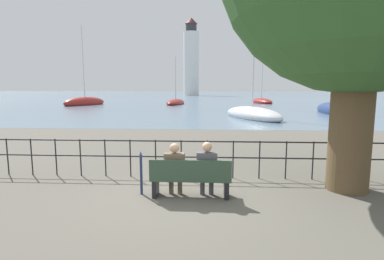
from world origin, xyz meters
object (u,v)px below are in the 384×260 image
object	(u,v)px
sailboat_5	(252,114)
harbor_lighthouse	(191,60)
seated_person_right	(207,167)
seated_person_left	(175,167)
park_bench	(191,179)
sailboat_0	(176,103)
sailboat_2	(261,101)
sailboat_4	(336,110)
closed_umbrella	(141,170)
sailboat_1	(85,103)

from	to	relation	value
sailboat_5	harbor_lighthouse	distance (m)	88.07
seated_person_right	seated_person_left	bearing A→B (deg)	179.90
park_bench	seated_person_left	size ratio (longest dim) A/B	1.47
sailboat_0	harbor_lighthouse	bearing A→B (deg)	97.04
seated_person_right	sailboat_2	xyz separation A→B (m)	(9.11, 46.45, -0.40)
sailboat_0	harbor_lighthouse	distance (m)	65.42
sailboat_4	sailboat_5	xyz separation A→B (m)	(-8.89, -4.91, -0.06)
harbor_lighthouse	seated_person_right	bearing A→B (deg)	-86.32
closed_umbrella	harbor_lighthouse	world-z (taller)	harbor_lighthouse
sailboat_4	closed_umbrella	bearing A→B (deg)	-118.72
sailboat_5	seated_person_left	bearing A→B (deg)	-124.43
closed_umbrella	sailboat_4	size ratio (longest dim) A/B	0.08
sailboat_1	harbor_lighthouse	world-z (taller)	harbor_lighthouse
closed_umbrella	harbor_lighthouse	xyz separation A→B (m)	(-5.25, 105.34, 12.45)
park_bench	sailboat_4	bearing A→B (deg)	61.59
seated_person_right	sailboat_5	world-z (taller)	sailboat_5
seated_person_right	closed_umbrella	world-z (taller)	seated_person_right
park_bench	seated_person_right	distance (m)	0.46
seated_person_right	sailboat_5	xyz separation A→B (m)	(3.66, 18.89, -0.39)
sailboat_0	seated_person_left	bearing A→B (deg)	-77.80
seated_person_left	sailboat_2	distance (m)	47.48
seated_person_left	sailboat_4	distance (m)	27.26
closed_umbrella	park_bench	bearing A→B (deg)	-7.27
sailboat_2	harbor_lighthouse	size ratio (longest dim) A/B	0.46
sailboat_5	seated_person_right	bearing A→B (deg)	-122.31
sailboat_1	sailboat_5	distance (m)	29.50
park_bench	sailboat_1	xyz separation A→B (m)	(-18.48, 38.03, -0.04)
seated_person_right	sailboat_5	bearing A→B (deg)	79.04
sailboat_1	harbor_lighthouse	bearing A→B (deg)	99.45
sailboat_5	harbor_lighthouse	bearing A→B (deg)	75.53
sailboat_2	harbor_lighthouse	xyz separation A→B (m)	(-15.89, 58.97, 12.71)
closed_umbrella	sailboat_5	world-z (taller)	sailboat_5
park_bench	harbor_lighthouse	bearing A→B (deg)	93.48
seated_person_right	sailboat_4	bearing A→B (deg)	62.20
park_bench	closed_umbrella	xyz separation A→B (m)	(-1.16, 0.15, 0.14)
closed_umbrella	sailboat_4	world-z (taller)	sailboat_4
seated_person_right	harbor_lighthouse	size ratio (longest dim) A/B	0.05
sailboat_0	sailboat_4	bearing A→B (deg)	-38.48
sailboat_2	sailboat_4	xyz separation A→B (m)	(3.44, -22.65, 0.07)
seated_person_left	seated_person_right	size ratio (longest dim) A/B	0.97
sailboat_4	seated_person_right	bearing A→B (deg)	-115.84
closed_umbrella	sailboat_2	xyz separation A→B (m)	(10.64, 46.37, -0.27)
park_bench	seated_person_right	world-z (taller)	seated_person_right
sailboat_0	sailboat_4	world-z (taller)	sailboat_4
harbor_lighthouse	closed_umbrella	bearing A→B (deg)	-87.15
harbor_lighthouse	sailboat_5	bearing A→B (deg)	-83.12
seated_person_left	sailboat_4	bearing A→B (deg)	60.84
sailboat_0	sailboat_2	world-z (taller)	sailboat_2
sailboat_4	sailboat_5	bearing A→B (deg)	-149.14
sailboat_1	sailboat_0	bearing A→B (deg)	33.39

